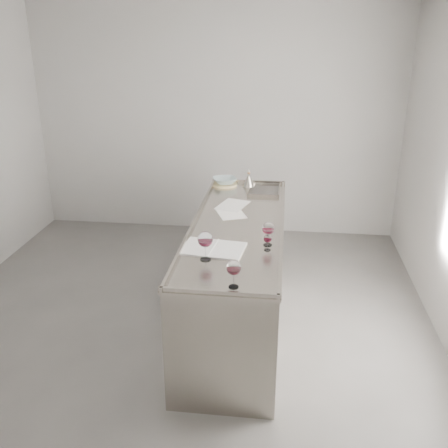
# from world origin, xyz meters

# --- Properties ---
(room_shell) EXTENTS (4.54, 5.04, 2.84)m
(room_shell) POSITION_xyz_m (0.00, 0.00, 1.40)
(room_shell) COLOR #514F4C
(room_shell) RESTS_ON ground
(counter) EXTENTS (0.77, 2.42, 0.97)m
(counter) POSITION_xyz_m (0.50, 0.30, 0.47)
(counter) COLOR gray
(counter) RESTS_ON ground
(wine_glass_left) EXTENTS (0.11, 0.11, 0.22)m
(wine_glass_left) POSITION_xyz_m (0.34, -0.41, 1.09)
(wine_glass_left) COLOR white
(wine_glass_left) RESTS_ON counter
(wine_glass_middle) EXTENTS (0.09, 0.09, 0.19)m
(wine_glass_middle) POSITION_xyz_m (0.58, -0.78, 1.07)
(wine_glass_middle) COLOR white
(wine_glass_middle) RESTS_ON counter
(wine_glass_right) EXTENTS (0.10, 0.10, 0.19)m
(wine_glass_right) POSITION_xyz_m (0.77, -0.10, 1.07)
(wine_glass_right) COLOR white
(wine_glass_right) RESTS_ON counter
(wine_glass_small) EXTENTS (0.06, 0.06, 0.13)m
(wine_glass_small) POSITION_xyz_m (0.77, -0.19, 1.03)
(wine_glass_small) COLOR white
(wine_glass_small) RESTS_ON counter
(notebook) EXTENTS (0.49, 0.37, 0.02)m
(notebook) POSITION_xyz_m (0.37, -0.23, 0.95)
(notebook) COLOR white
(notebook) RESTS_ON counter
(loose_paper_top) EXTENTS (0.32, 0.37, 0.00)m
(loose_paper_top) POSITION_xyz_m (0.41, 0.55, 0.94)
(loose_paper_top) COLOR white
(loose_paper_top) RESTS_ON counter
(loose_paper_under) EXTENTS (0.32, 0.39, 0.00)m
(loose_paper_under) POSITION_xyz_m (0.41, 0.76, 0.94)
(loose_paper_under) COLOR silver
(loose_paper_under) RESTS_ON counter
(trivet) EXTENTS (0.32, 0.32, 0.02)m
(trivet) POSITION_xyz_m (0.26, 1.38, 0.95)
(trivet) COLOR #C6B580
(trivet) RESTS_ON counter
(ceramic_bowl) EXTENTS (0.31, 0.31, 0.06)m
(ceramic_bowl) POSITION_xyz_m (0.26, 1.38, 0.99)
(ceramic_bowl) COLOR #9AAFB3
(ceramic_bowl) RESTS_ON trivet
(wine_funnel) EXTENTS (0.13, 0.13, 0.18)m
(wine_funnel) POSITION_xyz_m (0.51, 1.38, 1.00)
(wine_funnel) COLOR #9D958C
(wine_funnel) RESTS_ON counter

